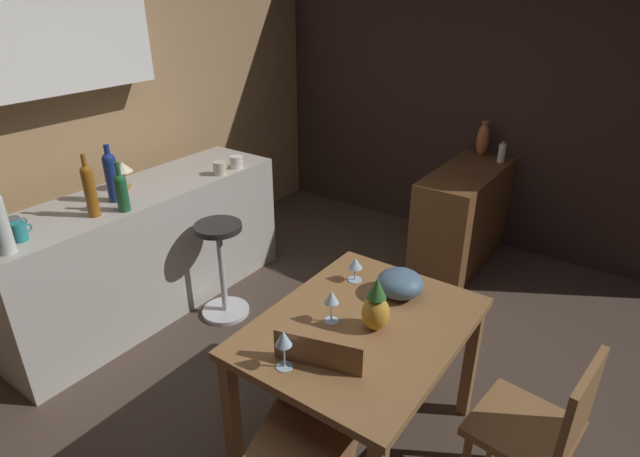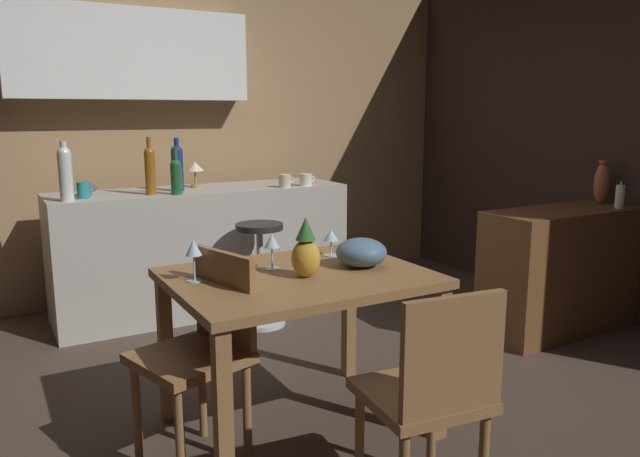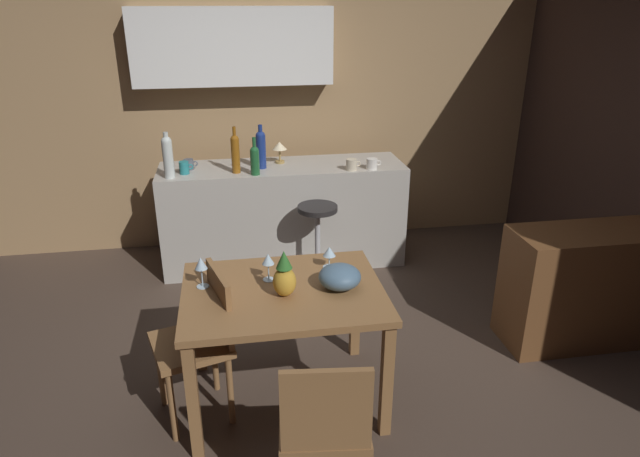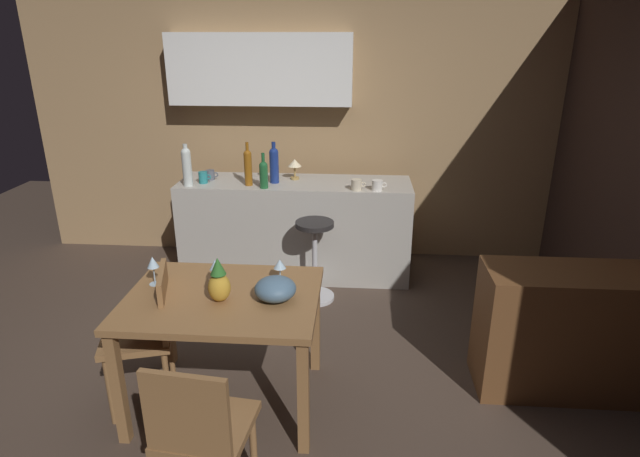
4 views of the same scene
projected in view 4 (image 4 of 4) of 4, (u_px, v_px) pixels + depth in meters
ground_plane at (263, 366)px, 3.57m from camera, size 9.00×9.00×0.00m
wall_kitchen_back at (289, 115)px, 5.02m from camera, size 5.20×0.33×2.60m
dining_table at (224, 310)px, 3.02m from camera, size 1.11×0.86×0.74m
kitchen_counter at (296, 228)px, 4.84m from camera, size 2.10×0.60×0.90m
sideboard_cabinet at (569, 331)px, 3.23m from camera, size 1.10×0.44×0.82m
chair_near_window at (148, 331)px, 3.07m from camera, size 0.49×0.49×0.88m
chair_by_doorway at (201, 431)px, 2.31m from camera, size 0.44×0.44×0.87m
bar_stool at (315, 259)px, 4.36m from camera, size 0.34×0.34×0.71m
wine_glass_left at (215, 266)px, 3.06m from camera, size 0.07×0.07×0.16m
wine_glass_right at (280, 265)px, 3.14m from camera, size 0.08×0.08×0.13m
wine_glass_center at (153, 264)px, 3.06m from camera, size 0.07×0.07×0.18m
pineapple_centerpiece at (219, 283)px, 2.88m from camera, size 0.13×0.13×0.26m
fruit_bowl at (275, 289)px, 2.91m from camera, size 0.24×0.24×0.13m
wine_bottle_clear at (187, 165)px, 4.50m from camera, size 0.08×0.08×0.37m
wine_bottle_green at (264, 173)px, 4.44m from camera, size 0.07×0.07×0.31m
wine_bottle_cobalt at (274, 164)px, 4.59m from camera, size 0.08×0.08×0.37m
wine_bottle_amber at (248, 166)px, 4.51m from camera, size 0.07×0.07×0.38m
cup_teal at (203, 177)px, 4.62m from camera, size 0.11×0.08×0.10m
cup_slate at (210, 175)px, 4.73m from camera, size 0.12×0.08×0.09m
cup_white at (377, 185)px, 4.40m from camera, size 0.13×0.09×0.09m
cup_cream at (357, 185)px, 4.41m from camera, size 0.12×0.09×0.10m
counter_lamp at (295, 165)px, 4.71m from camera, size 0.13×0.13×0.19m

